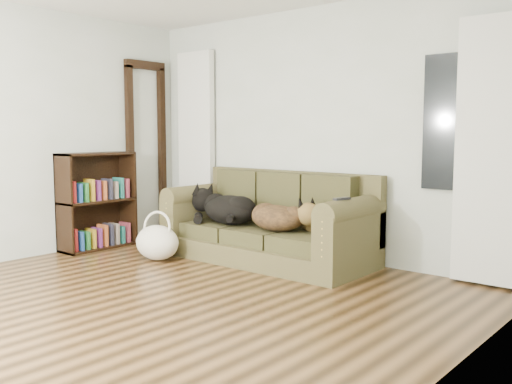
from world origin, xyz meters
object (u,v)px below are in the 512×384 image
Objects in this scene: dog_shepherd at (281,216)px; bookshelf at (97,204)px; dog_black_lab at (227,211)px; tote_bag at (157,245)px; sofa at (266,217)px.

dog_shepherd is 2.20m from bookshelf.
tote_bag is (-0.40, -0.62, -0.32)m from dog_black_lab.
sofa is at bearing 38.73° from tote_bag.
bookshelf reaches higher than dog_shepherd.
bookshelf is at bearing -133.26° from dog_black_lab.
bookshelf is (-1.38, -0.66, 0.02)m from dog_black_lab.
tote_bag is at bearing -101.39° from dog_black_lab.
dog_black_lab is 1.53m from bookshelf.
tote_bag is 0.46× the size of bookshelf.
dog_shepherd is at bearing 20.71° from dog_black_lab.
bookshelf reaches higher than tote_bag.
dog_black_lab is at bearing 24.69° from bookshelf.
dog_black_lab is 1.16× the size of dog_shepherd.
bookshelf is (-2.10, -0.65, 0.01)m from dog_shepherd.
sofa is 2.03× the size of bookshelf.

